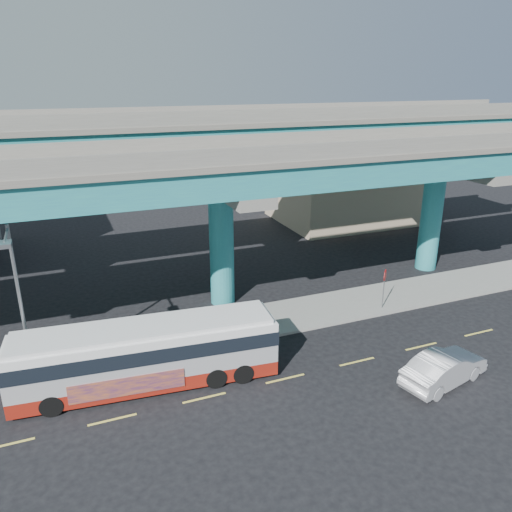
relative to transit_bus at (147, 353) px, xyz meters
name	(u,v)px	position (x,y,z in m)	size (l,w,h in m)	color
ground	(283,375)	(6.06, -1.70, -1.67)	(120.00, 120.00, 0.00)	black
sidewalk	(242,324)	(6.06, 3.80, -1.60)	(70.00, 4.00, 0.15)	gray
lane_markings	(285,379)	(6.06, -2.00, -1.67)	(58.00, 0.12, 0.01)	#D8C64C
viaduct	(219,157)	(6.06, 7.41, 7.47)	(52.00, 12.40, 11.70)	#237086
building_beige	(350,184)	(24.06, 21.28, 1.83)	(14.00, 10.23, 7.00)	tan
transit_bus	(147,353)	(0.00, 0.00, 0.00)	(12.09, 3.66, 3.06)	maroon
sedan	(444,368)	(12.77, -5.04, -0.91)	(4.91, 2.64, 1.54)	silver
street_lamp	(16,287)	(-5.01, 1.74, 3.39)	(0.50, 2.47, 7.54)	gray
stop_sign	(385,280)	(14.75, 2.48, 0.31)	(0.58, 0.55, 2.55)	gray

